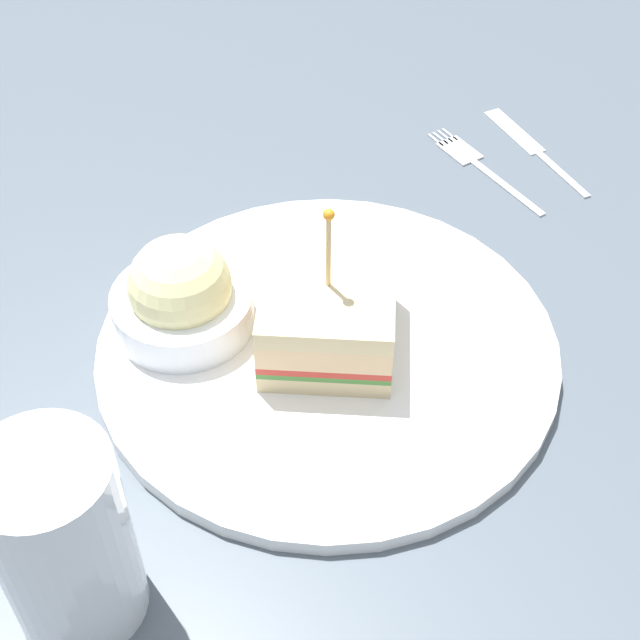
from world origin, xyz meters
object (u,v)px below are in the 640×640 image
Objects in this scene: sandwich_half_center at (323,311)px; knife at (525,145)px; coleslaw_bowl at (174,296)px; fork at (468,161)px; plate at (320,347)px; drink_glass at (56,549)px.

sandwich_half_center is 0.86× the size of knife.
sandwich_half_center is 28.67cm from knife.
coleslaw_bowl is 0.79× the size of fork.
plate is 2.75× the size of sandwich_half_center.
coleslaw_bowl reaches higher than plate.
plate is 3.23× the size of coleslaw_bowl.
fork is (-38.75, 24.16, -4.97)cm from drink_glass.
sandwich_half_center is 24.14cm from fork.
coleslaw_bowl is 0.73× the size of knife.
fork is 0.93× the size of knife.
plate is at bearing 80.15° from coleslaw_bowl.
knife is (-41.03, 29.11, -4.97)cm from drink_glass.
drink_glass is (17.59, -12.44, 4.61)cm from plate.
sandwich_half_center is (-0.22, 0.20, 3.09)cm from plate.
drink_glass is (19.22, -3.08, 1.63)cm from coleslaw_bowl.
plate reaches higher than knife.
coleslaw_bowl reaches higher than fork.
coleslaw_bowl is 19.53cm from drink_glass.
drink_glass is 50.55cm from knife.
knife is (-23.21, 16.46, -3.44)cm from sandwich_half_center.
sandwich_half_center reaches higher than plate.
sandwich_half_center reaches higher than knife.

